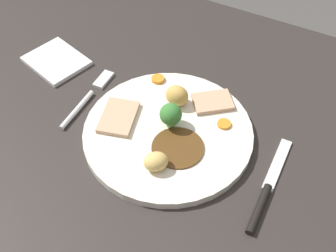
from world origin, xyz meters
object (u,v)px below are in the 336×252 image
Objects in this scene: knife at (266,192)px; meat_slice_under at (118,117)px; dinner_plate at (168,133)px; carrot_coin_back at (224,124)px; fork at (89,96)px; carrot_coin_front at (158,79)px; broccoli_floret at (171,115)px; roast_potato_right at (156,162)px; meat_slice_main at (213,102)px; roast_potato_left at (179,96)px; folded_napkin at (56,61)px.

meat_slice_under is at bearing 85.59° from knife.
dinner_plate is 12.29× the size of carrot_coin_back.
knife is (34.52, -4.16, 0.06)cm from fork.
carrot_coin_front is 11.21cm from broccoli_floret.
roast_potato_right is at bearing -76.59° from broccoli_floret.
meat_slice_main is at bearing 62.44° from broccoli_floret.
meat_slice_main is 5.13cm from carrot_coin_back.
carrot_coin_back is (8.75, -0.72, -1.61)cm from roast_potato_left.
knife is 46.47cm from folded_napkin.
dinner_plate is 9.76cm from meat_slice_main.
roast_potato_left reaches higher than carrot_coin_front.
broccoli_floret is at bearing -77.77° from roast_potato_left.
broccoli_floret is at bearing 75.50° from knife.
broccoli_floret is (-7.70, -4.14, 2.27)cm from carrot_coin_back.
dinner_plate is at bearing 79.00° from knife.
knife is at bearing -38.53° from carrot_coin_back.
knife is at bearing -40.11° from meat_slice_main.
carrot_coin_back is at bearing -44.20° from meat_slice_main.
folded_napkin is (-19.21, 7.73, -1.40)cm from meat_slice_under.
dinner_plate reaches higher than fork.
carrot_coin_front is 0.15× the size of fork.
roast_potato_right is 0.84× the size of broccoli_floret.
fork is 34.77cm from knife.
meat_slice_main is at bearing -71.78° from fork.
carrot_coin_front is 28.16cm from knife.
roast_potato_left is 16.36cm from fork.
roast_potato_left is 1.69× the size of carrot_coin_front.
broccoli_floret is 0.29× the size of fork.
carrot_coin_back is 24.50cm from fork.
fork is (-16.42, 0.02, -3.51)cm from broccoli_floret.
fork is at bearing 155.10° from roast_potato_right.
dinner_plate is 1.81× the size of fork.
meat_slice_main reaches higher than fork.
dinner_plate is at bearing -12.35° from folded_napkin.
fork is at bearing -162.52° from roast_potato_left.
dinner_plate reaches higher than folded_napkin.
fork is 0.83× the size of knife.
roast_potato_right reaches higher than dinner_plate.
roast_potato_left is 26.58cm from folded_napkin.
carrot_coin_back is at bearing 35.07° from dinner_plate.
roast_potato_right is 32.52cm from folded_napkin.
broccoli_floret is (-4.02, -7.71, 2.10)cm from meat_slice_main.
roast_potato_left reaches higher than folded_napkin.
carrot_coin_front is (1.20, 11.27, -0.10)cm from meat_slice_under.
fork is at bearing -138.08° from carrot_coin_front.
carrot_coin_front is at bearing -50.47° from fork.
carrot_coin_back is (5.66, 12.69, -1.21)cm from roast_potato_right.
roast_potato_left reaches higher than meat_slice_under.
broccoli_floret is at bearing -10.05° from folded_napkin.
roast_potato_right is 16.82cm from knife.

